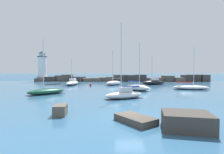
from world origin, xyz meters
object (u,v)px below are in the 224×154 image
(sailboat_moored_2, at_px, (72,83))
(sailboat_moored_1, at_px, (114,83))
(sailboat_moored_4, at_px, (138,87))
(sailboat_moored_0, at_px, (47,91))
(lighthouse, at_px, (42,68))
(sailboat_moored_5, at_px, (191,87))
(sailboat_moored_3, at_px, (124,94))
(sailboat_moored_6, at_px, (154,82))
(mooring_buoy_orange_near, at_px, (91,85))

(sailboat_moored_2, bearing_deg, sailboat_moored_1, -2.97)
(sailboat_moored_1, bearing_deg, sailboat_moored_4, -68.95)
(sailboat_moored_0, bearing_deg, sailboat_moored_4, 19.27)
(lighthouse, xyz_separation_m, sailboat_moored_5, (44.25, -28.46, -4.40))
(sailboat_moored_3, xyz_separation_m, sailboat_moored_5, (14.91, 12.46, -0.15))
(sailboat_moored_6, bearing_deg, sailboat_moored_4, -113.02)
(sailboat_moored_2, bearing_deg, sailboat_moored_6, 3.87)
(lighthouse, bearing_deg, sailboat_moored_4, -43.44)
(mooring_buoy_orange_near, bearing_deg, sailboat_moored_4, -44.07)
(sailboat_moored_1, bearing_deg, sailboat_moored_3, -85.53)
(sailboat_moored_2, xyz_separation_m, mooring_buoy_orange_near, (5.57, -2.92, -0.35))
(sailboat_moored_0, xyz_separation_m, sailboat_moored_1, (11.28, 18.84, 0.12))
(sailboat_moored_0, bearing_deg, sailboat_moored_6, 42.62)
(sailboat_moored_0, distance_m, sailboat_moored_3, 13.80)
(sailboat_moored_5, bearing_deg, mooring_buoy_orange_near, 159.75)
(lighthouse, relative_size, mooring_buoy_orange_near, 13.82)
(sailboat_moored_5, height_order, mooring_buoy_orange_near, sailboat_moored_5)
(sailboat_moored_4, bearing_deg, sailboat_moored_3, -107.83)
(sailboat_moored_1, distance_m, sailboat_moored_6, 11.76)
(sailboat_moored_5, distance_m, mooring_buoy_orange_near, 24.36)
(lighthouse, xyz_separation_m, mooring_buoy_orange_near, (21.40, -20.03, -4.58))
(lighthouse, distance_m, sailboat_moored_6, 42.26)
(lighthouse, xyz_separation_m, sailboat_moored_2, (15.83, -17.11, -4.24))
(sailboat_moored_0, distance_m, sailboat_moored_4, 17.31)
(sailboat_moored_0, xyz_separation_m, sailboat_moored_5, (28.01, 8.10, -0.05))
(sailboat_moored_0, bearing_deg, mooring_buoy_orange_near, 72.66)
(sailboat_moored_3, height_order, sailboat_moored_6, sailboat_moored_3)
(sailboat_moored_4, relative_size, mooring_buoy_orange_near, 11.49)
(sailboat_moored_0, bearing_deg, sailboat_moored_2, 91.20)
(sailboat_moored_1, distance_m, sailboat_moored_5, 19.88)
(sailboat_moored_4, distance_m, sailboat_moored_6, 16.63)
(sailboat_moored_5, xyz_separation_m, mooring_buoy_orange_near, (-22.85, 8.43, -0.18))
(sailboat_moored_2, distance_m, sailboat_moored_5, 30.60)
(sailboat_moored_5, xyz_separation_m, sailboat_moored_6, (-5.17, 12.92, 0.22))
(sailboat_moored_1, relative_size, mooring_buoy_orange_near, 11.53)
(sailboat_moored_0, relative_size, sailboat_moored_2, 1.16)
(sailboat_moored_5, bearing_deg, sailboat_moored_2, 158.23)
(sailboat_moored_1, bearing_deg, sailboat_moored_5, -32.71)
(sailboat_moored_0, relative_size, sailboat_moored_5, 1.03)
(lighthouse, height_order, sailboat_moored_2, lighthouse)
(sailboat_moored_1, xyz_separation_m, sailboat_moored_2, (-11.69, 0.61, -0.00))
(lighthouse, relative_size, sailboat_moored_3, 1.06)
(sailboat_moored_1, distance_m, sailboat_moored_4, 14.07)
(lighthouse, xyz_separation_m, sailboat_moored_3, (29.33, -40.92, -4.25))
(sailboat_moored_4, xyz_separation_m, sailboat_moored_5, (11.67, 2.39, -0.17))
(sailboat_moored_5, bearing_deg, sailboat_moored_0, -163.87)
(sailboat_moored_1, height_order, sailboat_moored_5, sailboat_moored_1)
(lighthouse, bearing_deg, sailboat_moored_1, -32.78)
(lighthouse, distance_m, sailboat_moored_2, 23.69)
(sailboat_moored_1, height_order, sailboat_moored_4, sailboat_moored_1)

